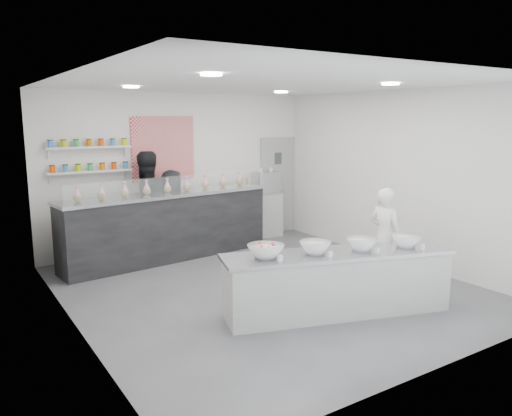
{
  "coord_description": "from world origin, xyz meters",
  "views": [
    {
      "loc": [
        -4.02,
        -5.96,
        2.51
      ],
      "look_at": [
        0.08,
        0.4,
        1.15
      ],
      "focal_mm": 35.0,
      "sensor_mm": 36.0,
      "label": 1
    }
  ],
  "objects_px": {
    "back_bar": "(169,226)",
    "woman_prep": "(385,236)",
    "prep_counter": "(338,283)",
    "staff_left": "(146,205)",
    "espresso_machine": "(266,182)",
    "espresso_ledge": "(253,216)",
    "staff_right": "(172,212)"
  },
  "relations": [
    {
      "from": "back_bar",
      "to": "woman_prep",
      "type": "height_order",
      "value": "woman_prep"
    },
    {
      "from": "prep_counter",
      "to": "woman_prep",
      "type": "bearing_deg",
      "value": 37.28
    },
    {
      "from": "woman_prep",
      "to": "staff_left",
      "type": "relative_size",
      "value": 0.77
    },
    {
      "from": "espresso_machine",
      "to": "woman_prep",
      "type": "bearing_deg",
      "value": -93.91
    },
    {
      "from": "prep_counter",
      "to": "woman_prep",
      "type": "distance_m",
      "value": 1.52
    },
    {
      "from": "espresso_machine",
      "to": "prep_counter",
      "type": "bearing_deg",
      "value": -111.8
    },
    {
      "from": "espresso_ledge",
      "to": "staff_left",
      "type": "distance_m",
      "value": 2.48
    },
    {
      "from": "staff_left",
      "to": "staff_right",
      "type": "xyz_separation_m",
      "value": [
        0.51,
        0.0,
        -0.18
      ]
    },
    {
      "from": "prep_counter",
      "to": "back_bar",
      "type": "bearing_deg",
      "value": 120.25
    },
    {
      "from": "espresso_ledge",
      "to": "espresso_machine",
      "type": "relative_size",
      "value": 2.39
    },
    {
      "from": "espresso_ledge",
      "to": "staff_right",
      "type": "relative_size",
      "value": 0.82
    },
    {
      "from": "prep_counter",
      "to": "espresso_ledge",
      "type": "relative_size",
      "value": 2.33
    },
    {
      "from": "woman_prep",
      "to": "espresso_ledge",
      "type": "bearing_deg",
      "value": -5.88
    },
    {
      "from": "espresso_ledge",
      "to": "staff_left",
      "type": "xyz_separation_m",
      "value": [
        -2.43,
        -0.18,
        0.49
      ]
    },
    {
      "from": "espresso_ledge",
      "to": "woman_prep",
      "type": "height_order",
      "value": "woman_prep"
    },
    {
      "from": "back_bar",
      "to": "staff_left",
      "type": "height_order",
      "value": "staff_left"
    },
    {
      "from": "staff_right",
      "to": "espresso_ledge",
      "type": "bearing_deg",
      "value": -163.89
    },
    {
      "from": "woman_prep",
      "to": "staff_right",
      "type": "height_order",
      "value": "staff_right"
    },
    {
      "from": "espresso_machine",
      "to": "staff_left",
      "type": "xyz_separation_m",
      "value": [
        -2.75,
        -0.18,
        -0.2
      ]
    },
    {
      "from": "back_bar",
      "to": "espresso_ledge",
      "type": "xyz_separation_m",
      "value": [
        2.14,
        0.53,
        -0.12
      ]
    },
    {
      "from": "prep_counter",
      "to": "staff_left",
      "type": "relative_size",
      "value": 1.56
    },
    {
      "from": "prep_counter",
      "to": "woman_prep",
      "type": "xyz_separation_m",
      "value": [
        1.4,
        0.51,
        0.34
      ]
    },
    {
      "from": "espresso_ledge",
      "to": "staff_right",
      "type": "height_order",
      "value": "staff_right"
    },
    {
      "from": "espresso_ledge",
      "to": "staff_left",
      "type": "bearing_deg",
      "value": -175.76
    },
    {
      "from": "espresso_machine",
      "to": "woman_prep",
      "type": "distance_m",
      "value": 3.64
    },
    {
      "from": "espresso_machine",
      "to": "staff_right",
      "type": "distance_m",
      "value": 2.28
    },
    {
      "from": "prep_counter",
      "to": "espresso_machine",
      "type": "xyz_separation_m",
      "value": [
        1.65,
        4.11,
        0.76
      ]
    },
    {
      "from": "prep_counter",
      "to": "espresso_ledge",
      "type": "height_order",
      "value": "espresso_ledge"
    },
    {
      "from": "prep_counter",
      "to": "staff_right",
      "type": "xyz_separation_m",
      "value": [
        -0.59,
        3.93,
        0.38
      ]
    },
    {
      "from": "espresso_ledge",
      "to": "espresso_machine",
      "type": "xyz_separation_m",
      "value": [
        0.32,
        0.0,
        0.69
      ]
    },
    {
      "from": "woman_prep",
      "to": "back_bar",
      "type": "bearing_deg",
      "value": 28.73
    },
    {
      "from": "staff_left",
      "to": "staff_right",
      "type": "relative_size",
      "value": 1.22
    }
  ]
}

